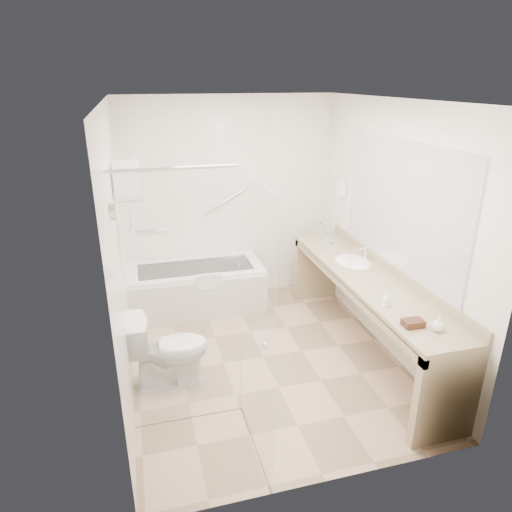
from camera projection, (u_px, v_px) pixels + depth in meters
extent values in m
plane|color=tan|center=(264.00, 357.00, 4.67)|extent=(3.20, 3.20, 0.00)
cube|color=white|center=(265.00, 100.00, 3.76)|extent=(2.60, 3.20, 0.10)
cube|color=white|center=(229.00, 200.00, 5.65)|extent=(2.60, 0.10, 2.50)
cube|color=white|center=(337.00, 328.00, 2.78)|extent=(2.60, 0.10, 2.50)
cube|color=white|center=(119.00, 256.00, 3.90)|extent=(0.10, 3.20, 2.50)
cube|color=white|center=(390.00, 231.00, 4.53)|extent=(0.10, 3.20, 2.50)
cube|color=white|center=(196.00, 288.00, 5.58)|extent=(1.60, 0.70, 0.55)
cube|color=beige|center=(201.00, 302.00, 5.26)|extent=(1.60, 0.02, 0.50)
cube|color=silver|center=(209.00, 282.00, 5.20)|extent=(0.28, 0.06, 0.18)
cylinder|color=silver|center=(153.00, 231.00, 5.50)|extent=(0.40, 0.03, 0.03)
cylinder|color=silver|center=(225.00, 201.00, 5.61)|extent=(0.53, 0.03, 0.33)
cube|color=silver|center=(182.00, 307.00, 3.46)|extent=(0.90, 0.01, 2.10)
cube|color=silver|center=(255.00, 329.00, 3.16)|extent=(0.02, 0.90, 2.10)
cylinder|color=silver|center=(173.00, 169.00, 3.07)|extent=(0.90, 0.02, 0.02)
sphere|color=silver|center=(265.00, 346.00, 3.05)|extent=(0.05, 0.05, 0.05)
cylinder|color=silver|center=(112.00, 212.00, 2.62)|extent=(0.04, 0.10, 0.10)
cube|color=silver|center=(129.00, 194.00, 4.08)|extent=(0.24, 0.55, 0.02)
cylinder|color=silver|center=(131.00, 217.00, 4.16)|extent=(0.02, 0.55, 0.02)
cube|color=silver|center=(133.00, 234.00, 4.22)|extent=(0.03, 0.42, 0.32)
cube|color=silver|center=(128.00, 188.00, 4.06)|extent=(0.22, 0.40, 0.08)
cube|color=silver|center=(127.00, 178.00, 4.03)|extent=(0.22, 0.40, 0.08)
cube|color=silver|center=(126.00, 168.00, 4.00)|extent=(0.22, 0.40, 0.08)
cube|color=tan|center=(368.00, 279.00, 4.49)|extent=(0.55, 2.70, 0.05)
cube|color=tan|center=(393.00, 269.00, 4.52)|extent=(0.03, 2.70, 0.10)
cube|color=tan|center=(344.00, 287.00, 4.44)|extent=(0.04, 2.70, 0.08)
cube|color=tan|center=(446.00, 398.00, 3.46)|extent=(0.55, 0.08, 0.80)
cube|color=tan|center=(316.00, 268.00, 5.82)|extent=(0.55, 0.08, 0.80)
ellipsoid|color=white|center=(353.00, 264.00, 4.85)|extent=(0.40, 0.52, 0.14)
cylinder|color=silver|center=(366.00, 253.00, 4.85)|extent=(0.03, 0.03, 0.14)
cube|color=silver|center=(401.00, 205.00, 4.29)|extent=(0.02, 2.00, 1.20)
cube|color=white|center=(341.00, 188.00, 5.39)|extent=(0.08, 0.10, 0.18)
imported|color=white|center=(169.00, 349.00, 4.17)|extent=(0.72, 0.40, 0.71)
cube|color=#4E2A1C|center=(413.00, 323.00, 3.57)|extent=(0.17, 0.11, 0.05)
imported|color=white|center=(386.00, 303.00, 3.89)|extent=(0.06, 0.12, 0.05)
imported|color=white|center=(438.00, 325.00, 3.50)|extent=(0.10, 0.13, 0.10)
cylinder|color=silver|center=(332.00, 251.00, 4.91)|extent=(0.06, 0.06, 0.16)
cylinder|color=blue|center=(333.00, 243.00, 4.88)|extent=(0.03, 0.03, 0.02)
cylinder|color=silver|center=(320.00, 230.00, 5.57)|extent=(0.06, 0.06, 0.16)
cylinder|color=blue|center=(321.00, 223.00, 5.54)|extent=(0.03, 0.03, 0.02)
cylinder|color=silver|center=(326.00, 241.00, 5.17)|extent=(0.06, 0.06, 0.17)
cylinder|color=blue|center=(327.00, 233.00, 5.13)|extent=(0.03, 0.03, 0.03)
cylinder|color=silver|center=(350.00, 265.00, 4.64)|extent=(0.08, 0.08, 0.08)
cylinder|color=silver|center=(350.00, 259.00, 4.78)|extent=(0.09, 0.09, 0.09)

